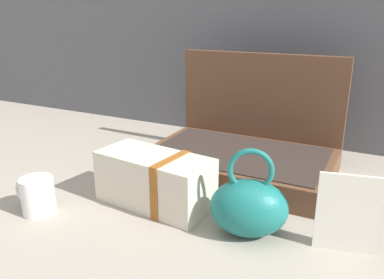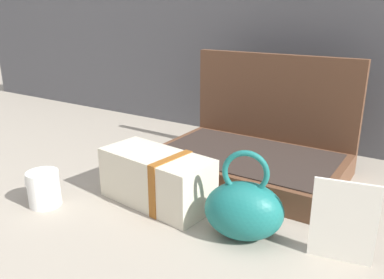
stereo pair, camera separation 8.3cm
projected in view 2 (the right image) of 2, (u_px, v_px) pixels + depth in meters
name	position (u px, v px, depth m)	size (l,w,h in m)	color
ground_plane	(189.00, 203.00, 0.91)	(6.00, 6.00, 0.00)	#9E9384
open_suitcase	(254.00, 149.00, 1.07)	(0.49, 0.33, 0.31)	brown
teal_pouch_handbag	(244.00, 209.00, 0.75)	(0.18, 0.15, 0.18)	#196B66
cream_toiletry_bag	(158.00, 179.00, 0.90)	(0.28, 0.15, 0.12)	beige
coffee_mug	(43.00, 188.00, 0.89)	(0.11, 0.07, 0.08)	white
info_card_left	(343.00, 222.00, 0.68)	(0.11, 0.01, 0.15)	white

